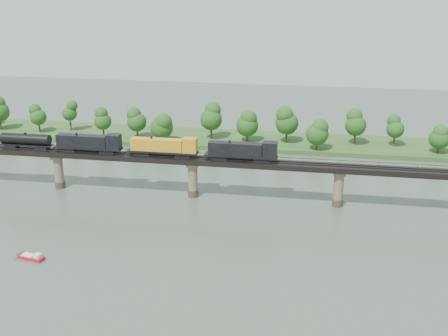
# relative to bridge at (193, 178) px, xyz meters

# --- Properties ---
(ground) EXTENTS (400.00, 400.00, 0.00)m
(ground) POSITION_rel_bridge_xyz_m (0.00, -30.00, -5.46)
(ground) COLOR #384738
(ground) RESTS_ON ground
(far_bank) EXTENTS (300.00, 24.00, 1.60)m
(far_bank) POSITION_rel_bridge_xyz_m (0.00, 55.00, -4.66)
(far_bank) COLOR #294B1E
(far_bank) RESTS_ON ground
(bridge) EXTENTS (236.00, 30.00, 11.50)m
(bridge) POSITION_rel_bridge_xyz_m (0.00, 0.00, 0.00)
(bridge) COLOR #473A2D
(bridge) RESTS_ON ground
(bridge_superstructure) EXTENTS (220.00, 4.90, 0.75)m
(bridge_superstructure) POSITION_rel_bridge_xyz_m (0.00, 0.00, 6.33)
(bridge_superstructure) COLOR black
(bridge_superstructure) RESTS_ON bridge
(far_treeline) EXTENTS (289.06, 17.54, 13.60)m
(far_treeline) POSITION_rel_bridge_xyz_m (-8.21, 50.52, 3.37)
(far_treeline) COLOR #382619
(far_treeline) RESTS_ON far_bank
(freight_train) EXTENTS (80.49, 3.14, 5.54)m
(freight_train) POSITION_rel_bridge_xyz_m (-15.58, -0.00, 8.69)
(freight_train) COLOR black
(freight_train) RESTS_ON bridge
(motorboat) EXTENTS (5.97, 3.17, 1.59)m
(motorboat) POSITION_rel_bridge_xyz_m (-26.87, -41.99, -4.92)
(motorboat) COLOR red
(motorboat) RESTS_ON ground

